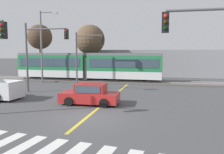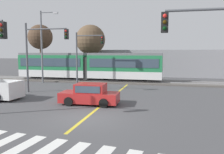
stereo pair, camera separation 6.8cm
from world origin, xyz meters
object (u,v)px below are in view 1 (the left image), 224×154
at_px(sedan_crossing, 90,95).
at_px(street_lamp_west, 43,42).
at_px(traffic_light_far_left, 86,51).
at_px(traffic_light_near_right, 218,47).
at_px(light_rail_tram, 88,65).
at_px(bare_tree_far_west, 40,37).
at_px(bare_tree_west, 90,40).
at_px(traffic_light_mid_left, 40,47).

distance_m(sedan_crossing, street_lamp_west, 14.02).
distance_m(traffic_light_far_left, traffic_light_near_right, 17.94).
relative_size(light_rail_tram, traffic_light_far_left, 3.13).
height_order(sedan_crossing, bare_tree_far_west, bare_tree_far_west).
xyz_separation_m(light_rail_tram, bare_tree_west, (-1.45, 5.19, 3.47)).
distance_m(street_lamp_west, bare_tree_west, 8.66).
distance_m(street_lamp_west, bare_tree_far_west, 9.83).
height_order(sedan_crossing, street_lamp_west, street_lamp_west).
distance_m(traffic_light_near_right, bare_tree_far_west, 31.83).
bearing_deg(traffic_light_near_right, bare_tree_west, 120.47).
xyz_separation_m(traffic_light_far_left, traffic_light_mid_left, (-2.39, -5.52, 0.28)).
distance_m(sedan_crossing, traffic_light_far_left, 10.28).
height_order(traffic_light_mid_left, street_lamp_west, street_lamp_west).
bearing_deg(traffic_light_near_right, street_lamp_west, 138.34).
bearing_deg(sedan_crossing, traffic_light_mid_left, 148.77).
xyz_separation_m(light_rail_tram, street_lamp_west, (-4.66, -2.82, 2.82)).
relative_size(light_rail_tram, sedan_crossing, 4.36).
bearing_deg(sedan_crossing, traffic_light_far_left, 111.21).
xyz_separation_m(sedan_crossing, traffic_light_near_right, (7.52, -5.01, 3.29)).
height_order(sedan_crossing, traffic_light_near_right, traffic_light_near_right).
xyz_separation_m(light_rail_tram, bare_tree_far_west, (-9.83, 5.45, 3.99)).
height_order(street_lamp_west, bare_tree_far_west, street_lamp_west).
height_order(light_rail_tram, bare_tree_far_west, bare_tree_far_west).
relative_size(sedan_crossing, street_lamp_west, 0.50).
relative_size(traffic_light_near_right, street_lamp_west, 0.71).
height_order(light_rail_tram, traffic_light_far_left, traffic_light_far_left).
xyz_separation_m(traffic_light_mid_left, bare_tree_far_west, (-8.37, 14.48, 1.85)).
distance_m(traffic_light_near_right, street_lamp_west, 22.30).
height_order(light_rail_tram, traffic_light_near_right, traffic_light_near_right).
bearing_deg(traffic_light_mid_left, traffic_light_far_left, 66.57).
xyz_separation_m(traffic_light_far_left, traffic_light_near_right, (11.06, -14.12, 0.08)).
height_order(sedan_crossing, traffic_light_far_left, traffic_light_far_left).
height_order(traffic_light_far_left, bare_tree_far_west, bare_tree_far_west).
height_order(traffic_light_far_left, traffic_light_near_right, traffic_light_near_right).
relative_size(traffic_light_far_left, bare_tree_far_west, 0.74).
bearing_deg(bare_tree_west, traffic_light_far_left, -74.73).
relative_size(traffic_light_far_left, street_lamp_west, 0.69).
xyz_separation_m(traffic_light_near_right, traffic_light_mid_left, (-13.45, 8.61, 0.20)).
xyz_separation_m(traffic_light_mid_left, street_lamp_west, (-3.20, 6.21, 0.68)).
relative_size(traffic_light_far_left, traffic_light_near_right, 0.98).
xyz_separation_m(light_rail_tram, traffic_light_mid_left, (-1.46, -9.03, 2.14)).
distance_m(light_rail_tram, sedan_crossing, 13.46).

